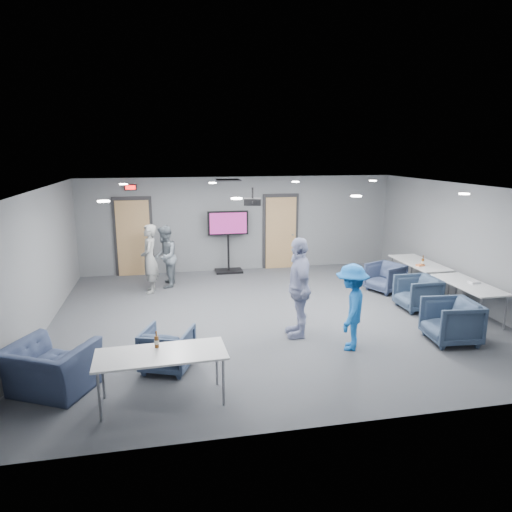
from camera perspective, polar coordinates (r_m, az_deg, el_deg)
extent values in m
plane|color=#35383C|center=(9.75, 1.92, -7.49)|extent=(9.00, 9.00, 0.00)
plane|color=white|center=(9.16, 2.05, 8.53)|extent=(9.00, 9.00, 0.00)
cube|color=slate|center=(13.22, -2.00, 4.03)|extent=(9.00, 0.02, 2.70)
cube|color=slate|center=(5.71, 11.31, -8.48)|extent=(9.00, 0.02, 2.70)
cube|color=slate|center=(9.43, -25.70, -0.94)|extent=(0.02, 8.00, 2.70)
cube|color=slate|center=(11.26, 24.87, 1.24)|extent=(0.02, 8.00, 2.70)
cube|color=black|center=(13.10, -15.05, 2.31)|extent=(1.06, 0.06, 2.24)
cube|color=tan|center=(13.06, -15.05, 2.14)|extent=(0.90, 0.05, 2.10)
cylinder|color=gray|center=(13.00, -13.51, 1.96)|extent=(0.04, 0.10, 0.04)
cube|color=black|center=(13.48, 3.07, 3.03)|extent=(1.06, 0.06, 2.24)
cube|color=tan|center=(13.44, 3.12, 2.88)|extent=(0.90, 0.05, 2.10)
cylinder|color=gray|center=(13.50, 4.61, 2.68)|extent=(0.04, 0.10, 0.04)
cube|color=black|center=(12.89, -15.41, 8.27)|extent=(0.32, 0.06, 0.16)
cube|color=#FF0C0C|center=(12.85, -15.43, 8.26)|extent=(0.26, 0.02, 0.11)
cube|color=black|center=(11.82, -3.52, 9.46)|extent=(0.60, 0.60, 0.03)
cylinder|color=white|center=(7.18, -18.52, 6.51)|extent=(0.18, 0.18, 0.02)
cylinder|color=white|center=(10.75, -16.24, 8.62)|extent=(0.18, 0.18, 0.02)
cylinder|color=white|center=(7.21, -2.44, 7.19)|extent=(0.18, 0.18, 0.02)
cylinder|color=white|center=(10.77, -5.45, 9.08)|extent=(0.18, 0.18, 0.02)
cylinder|color=white|center=(7.77, 12.41, 7.32)|extent=(0.18, 0.18, 0.02)
cylinder|color=white|center=(11.15, 4.96, 9.22)|extent=(0.18, 0.18, 0.02)
cylinder|color=white|center=(8.76, 24.58, 7.07)|extent=(0.18, 0.18, 0.02)
cylinder|color=white|center=(11.86, 14.39, 9.10)|extent=(0.18, 0.18, 0.02)
imported|color=gray|center=(11.41, -13.16, -0.35)|extent=(0.43, 0.63, 1.69)
imported|color=slate|center=(11.80, -11.32, -0.08)|extent=(0.69, 0.84, 1.58)
imported|color=#98A0C4|center=(8.51, 5.37, -3.92)|extent=(0.59, 1.15, 1.89)
imported|color=blue|center=(8.14, 11.82, -6.27)|extent=(0.98, 1.14, 1.53)
imported|color=#333D58|center=(11.75, 15.84, -2.59)|extent=(1.02, 1.01, 0.71)
imported|color=#314156|center=(10.64, 19.53, -4.39)|extent=(0.82, 0.80, 0.74)
imported|color=#34445A|center=(9.08, 23.19, -7.52)|extent=(0.94, 0.91, 0.79)
imported|color=#3A4964|center=(7.54, -11.00, -11.28)|extent=(0.96, 0.97, 0.69)
imported|color=#343F5B|center=(7.37, -24.28, -12.67)|extent=(1.44, 1.38, 0.73)
cube|color=silver|center=(11.96, 19.76, -0.81)|extent=(0.75, 1.81, 0.03)
cylinder|color=gray|center=(12.59, 16.57, -1.61)|extent=(0.04, 0.04, 0.70)
cylinder|color=gray|center=(11.22, 20.45, -3.67)|extent=(0.04, 0.04, 0.70)
cylinder|color=gray|center=(12.88, 18.91, -1.46)|extent=(0.04, 0.04, 0.70)
cylinder|color=gray|center=(11.54, 22.96, -3.44)|extent=(0.04, 0.04, 0.70)
cube|color=silver|center=(10.44, 25.07, -3.23)|extent=(0.71, 1.71, 0.03)
cylinder|color=gray|center=(10.99, 21.35, -4.10)|extent=(0.04, 0.04, 0.70)
cylinder|color=gray|center=(9.79, 26.21, -6.62)|extent=(0.04, 0.04, 0.70)
cylinder|color=gray|center=(11.29, 23.73, -3.86)|extent=(0.04, 0.04, 0.70)
cylinder|color=gray|center=(10.13, 28.71, -6.25)|extent=(0.04, 0.04, 0.70)
cube|color=silver|center=(6.48, -11.79, -11.92)|extent=(1.80, 0.81, 0.03)
cylinder|color=gray|center=(6.95, -4.92, -13.19)|extent=(0.04, 0.04, 0.70)
cylinder|color=gray|center=(6.93, -18.60, -13.98)|extent=(0.04, 0.04, 0.70)
cylinder|color=gray|center=(6.45, -4.10, -15.42)|extent=(0.04, 0.04, 0.70)
cylinder|color=gray|center=(6.42, -19.01, -16.29)|extent=(0.04, 0.04, 0.70)
cylinder|color=#5B310F|center=(6.62, -12.31, -10.44)|extent=(0.06, 0.06, 0.17)
cylinder|color=#5B310F|center=(6.57, -12.36, -9.47)|extent=(0.02, 0.02, 0.08)
cylinder|color=beige|center=(6.62, -12.31, -10.44)|extent=(0.06, 0.06, 0.06)
cylinder|color=#5B310F|center=(11.57, 20.12, -0.75)|extent=(0.06, 0.06, 0.18)
cylinder|color=#5B310F|center=(11.54, 20.17, -0.12)|extent=(0.02, 0.02, 0.08)
cylinder|color=beige|center=(11.57, 20.12, -0.75)|extent=(0.07, 0.07, 0.06)
cube|color=#D06634|center=(11.57, 19.84, -1.08)|extent=(0.21, 0.17, 0.04)
cube|color=silver|center=(10.51, 25.62, -2.97)|extent=(0.21, 0.15, 0.05)
cube|color=black|center=(13.19, -3.43, -1.86)|extent=(0.77, 0.55, 0.06)
cylinder|color=black|center=(13.03, -3.47, 1.04)|extent=(0.06, 0.06, 1.32)
cube|color=black|center=(12.91, -3.52, 4.14)|extent=(1.15, 0.07, 0.68)
cube|color=#761A5A|center=(12.86, -3.49, 4.10)|extent=(1.04, 0.01, 0.59)
cylinder|color=black|center=(9.35, -0.43, 7.90)|extent=(0.04, 0.04, 0.22)
cube|color=black|center=(9.37, -0.43, 6.80)|extent=(0.40, 0.36, 0.14)
cylinder|color=black|center=(9.22, -0.25, 6.70)|extent=(0.08, 0.06, 0.08)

